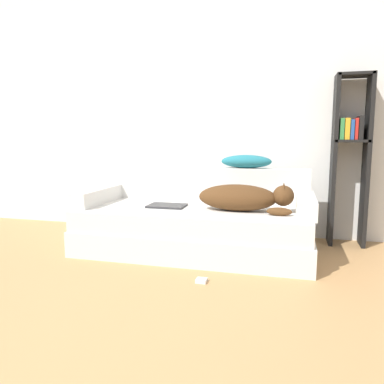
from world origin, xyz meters
TOP-DOWN VIEW (x-y plane):
  - wall_back at (0.00, 3.00)m, footprint 6.83×0.06m
  - couch at (0.21, 2.24)m, footprint 2.01×0.96m
  - couch_backrest at (0.21, 2.65)m, footprint 1.97×0.15m
  - couch_arm_left at (-0.72, 2.23)m, footprint 0.15×0.77m
  - couch_arm_right at (1.14, 2.23)m, footprint 0.15×0.77m
  - dog at (0.64, 2.18)m, footprint 0.79×0.31m
  - laptop at (-0.04, 2.21)m, footprint 0.33×0.24m
  - throw_pillow at (0.60, 2.67)m, footprint 0.48×0.20m
  - bookshelf at (1.54, 2.82)m, footprint 0.32×0.26m
  - power_adapter at (0.44, 1.53)m, footprint 0.07×0.07m

SIDE VIEW (x-z plane):
  - power_adapter at x=0.44m, z-range 0.00..0.02m
  - couch at x=0.21m, z-range 0.00..0.39m
  - laptop at x=-0.04m, z-range 0.39..0.41m
  - couch_arm_left at x=-0.72m, z-range 0.39..0.53m
  - couch_arm_right at x=1.14m, z-range 0.39..0.53m
  - dog at x=0.64m, z-range 0.39..0.63m
  - couch_backrest at x=0.21m, z-range 0.39..0.72m
  - throw_pillow at x=0.60m, z-range 0.72..0.84m
  - bookshelf at x=1.54m, z-range 0.09..1.67m
  - wall_back at x=0.00m, z-range 0.00..2.70m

